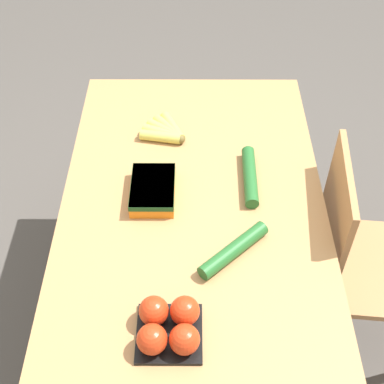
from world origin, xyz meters
TOP-DOWN VIEW (x-y plane):
  - ground_plane at (0.00, 0.00)m, footprint 12.00×12.00m
  - dining_table at (0.00, 0.00)m, footprint 1.32×0.84m
  - chair at (0.04, 0.59)m, footprint 0.46×0.44m
  - banana_bunch at (-0.31, -0.10)m, footprint 0.16×0.16m
  - tomato_pack at (0.48, -0.06)m, footprint 0.17×0.17m
  - carrot_bag at (-0.01, -0.13)m, footprint 0.20×0.14m
  - cucumber_near at (-0.08, 0.19)m, footprint 0.25×0.05m
  - cucumber_far at (0.22, 0.12)m, footprint 0.20×0.21m

SIDE VIEW (x-z plane):
  - ground_plane at x=0.00m, z-range 0.00..0.00m
  - chair at x=0.04m, z-range 0.02..0.92m
  - dining_table at x=0.00m, z-range 0.27..1.01m
  - banana_bunch at x=-0.31m, z-range 0.74..0.78m
  - cucumber_near at x=-0.08m, z-range 0.74..0.79m
  - cucumber_far at x=0.22m, z-range 0.74..0.79m
  - carrot_bag at x=-0.01m, z-range 0.75..0.80m
  - tomato_pack at x=0.48m, z-range 0.74..0.83m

